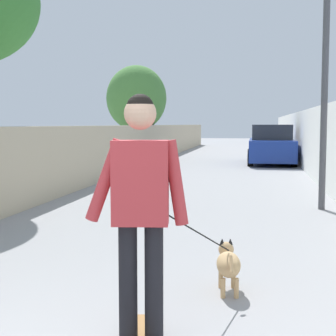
% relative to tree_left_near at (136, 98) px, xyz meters
% --- Properties ---
extents(ground_plane, '(80.00, 80.00, 0.00)m').
position_rel_tree_left_near_xyz_m(ground_plane, '(-5.00, -3.79, -2.65)').
color(ground_plane, gray).
extents(wall_left, '(48.00, 0.30, 1.52)m').
position_rel_tree_left_near_xyz_m(wall_left, '(-7.00, -0.78, -1.89)').
color(wall_left, tan).
rests_on(wall_left, ground).
extents(fence_right, '(48.00, 0.30, 2.04)m').
position_rel_tree_left_near_xyz_m(fence_right, '(-7.00, -6.79, -1.63)').
color(fence_right, white).
rests_on(fence_right, ground).
extents(tree_left_near, '(2.55, 2.55, 4.04)m').
position_rel_tree_left_near_xyz_m(tree_left_near, '(0.00, 0.00, 0.00)').
color(tree_left_near, '#473523').
rests_on(tree_left_near, ground).
extents(lamp_post, '(0.36, 0.36, 4.74)m').
position_rel_tree_left_near_xyz_m(lamp_post, '(-11.52, -6.24, 0.55)').
color(lamp_post, '#4C4C51').
rests_on(lamp_post, ground).
extents(person_skateboarder, '(0.27, 0.72, 1.68)m').
position_rel_tree_left_near_xyz_m(person_skateboarder, '(-17.69, -4.26, -1.58)').
color(person_skateboarder, black).
rests_on(person_skateboarder, skateboard).
extents(dog, '(1.62, 0.68, 1.06)m').
position_rel_tree_left_near_xyz_m(dog, '(-16.40, -4.79, -2.37)').
color(dog, tan).
rests_on(dog, ground).
extents(car_near, '(4.40, 1.80, 1.54)m').
position_rel_tree_left_near_xyz_m(car_near, '(-0.72, -5.64, -1.93)').
color(car_near, navy).
rests_on(car_near, ground).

